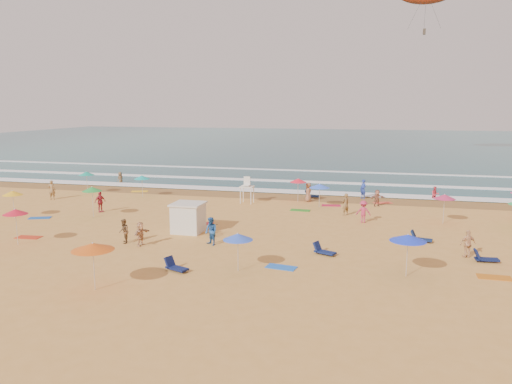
# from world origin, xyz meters

# --- Properties ---
(ground) EXTENTS (220.00, 220.00, 0.00)m
(ground) POSITION_xyz_m (0.00, 0.00, 0.00)
(ground) COLOR gold
(ground) RESTS_ON ground
(ocean) EXTENTS (220.00, 140.00, 0.18)m
(ocean) POSITION_xyz_m (0.00, 84.00, 0.00)
(ocean) COLOR #0C4756
(ocean) RESTS_ON ground
(wet_sand) EXTENTS (220.00, 220.00, 0.00)m
(wet_sand) POSITION_xyz_m (0.00, 12.50, 0.01)
(wet_sand) COLOR olive
(wet_sand) RESTS_ON ground
(surf_foam) EXTENTS (200.00, 18.70, 0.05)m
(surf_foam) POSITION_xyz_m (0.00, 21.32, 0.10)
(surf_foam) COLOR white
(surf_foam) RESTS_ON ground
(cabana) EXTENTS (2.00, 2.00, 2.00)m
(cabana) POSITION_xyz_m (-2.72, -3.04, 1.00)
(cabana) COLOR silver
(cabana) RESTS_ON ground
(cabana_roof) EXTENTS (2.20, 2.20, 0.12)m
(cabana_roof) POSITION_xyz_m (-2.72, -3.04, 2.06)
(cabana_roof) COLOR silver
(cabana_roof) RESTS_ON cabana
(bicycle) EXTENTS (1.34, 1.60, 0.82)m
(bicycle) POSITION_xyz_m (-0.82, -3.34, 0.41)
(bicycle) COLOR black
(bicycle) RESTS_ON ground
(lifeguard_stand) EXTENTS (1.20, 1.20, 2.10)m
(lifeguard_stand) POSITION_xyz_m (-1.42, 8.32, 1.05)
(lifeguard_stand) COLOR white
(lifeguard_stand) RESTS_ON ground
(beach_umbrellas) EXTENTS (55.22, 26.65, 0.75)m
(beach_umbrellas) POSITION_xyz_m (3.74, -0.74, 2.11)
(beach_umbrellas) COLOR red
(beach_umbrellas) RESTS_ON ground
(loungers) EXTENTS (45.07, 24.56, 0.34)m
(loungers) POSITION_xyz_m (8.13, -3.35, 0.17)
(loungers) COLOR #0F154D
(loungers) RESTS_ON ground
(towels) EXTENTS (34.40, 24.41, 0.03)m
(towels) POSITION_xyz_m (-1.61, 0.01, 0.01)
(towels) COLOR red
(towels) RESTS_ON ground
(beachgoers) EXTENTS (52.86, 24.66, 2.14)m
(beachgoers) POSITION_xyz_m (1.44, 3.57, 0.82)
(beachgoers) COLOR tan
(beachgoers) RESTS_ON ground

